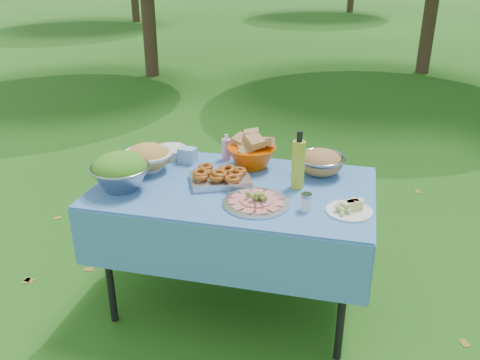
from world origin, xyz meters
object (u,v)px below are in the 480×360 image
Objects in this scene: picnic_table at (235,247)px; pasta_bowl_steel at (321,162)px; oil_bottle at (298,160)px; salad_bowl at (120,171)px; bread_bowl at (252,151)px; plate_stack at (170,152)px; charcuterie_platter at (256,197)px.

picnic_table is 5.47× the size of pasta_bowl_steel.
pasta_bowl_steel is 0.85× the size of oil_bottle.
salad_bowl reaches higher than bread_bowl.
pasta_bowl_steel is (0.91, -0.05, 0.04)m from plate_stack.
plate_stack is (0.08, 0.50, -0.07)m from salad_bowl.
salad_bowl reaches higher than picnic_table.
bread_bowl is at bearing 83.36° from picnic_table.
oil_bottle is (0.17, 0.24, 0.12)m from charcuterie_platter.
picnic_table is 4.74× the size of salad_bowl.
picnic_table is 4.67× the size of oil_bottle.
bread_bowl reaches higher than picnic_table.
salad_bowl is 0.93m from oil_bottle.
plate_stack is at bearing 161.80° from oil_bottle.
salad_bowl is 1.15× the size of pasta_bowl_steel.
oil_bottle is at bearing 9.45° from picnic_table.
salad_bowl is 0.73m from charcuterie_platter.
oil_bottle is at bearing -18.20° from plate_stack.
bread_bowl reaches higher than charcuterie_platter.
picnic_table is 7.39× the size of plate_stack.
bread_bowl is 0.40m from pasta_bowl_steel.
picnic_table is 0.55m from bread_bowl.
plate_stack is 0.52m from bread_bowl.
plate_stack is 0.59× the size of charcuterie_platter.
charcuterie_platter reaches higher than picnic_table.
charcuterie_platter is (0.16, -0.18, 0.42)m from picnic_table.
salad_bowl reaches higher than pasta_bowl_steel.
bread_bowl is 0.38m from oil_bottle.
salad_bowl is at bearing -142.58° from bread_bowl.
pasta_bowl_steel is at bearing 58.93° from charcuterie_platter.
oil_bottle is at bearing 14.62° from salad_bowl.
charcuterie_platter is at bearing -0.23° from salad_bowl.
oil_bottle is at bearing -37.18° from bread_bowl.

